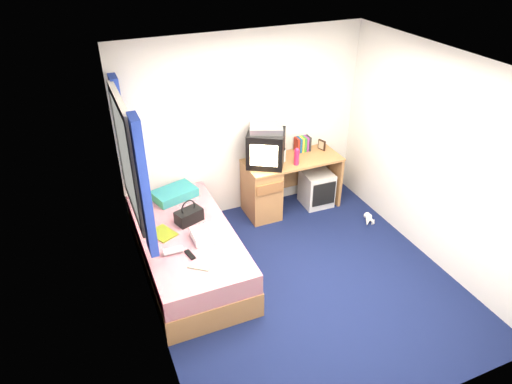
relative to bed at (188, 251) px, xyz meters
name	(u,v)px	position (x,y,z in m)	size (l,w,h in m)	color
ground	(302,281)	(1.10, -0.70, -0.27)	(3.40, 3.40, 0.00)	#0C1438
room_shell	(310,167)	(1.10, -0.70, 1.18)	(3.40, 3.40, 3.40)	white
bed	(188,251)	(0.00, 0.00, 0.00)	(1.01, 2.00, 0.54)	#AF7B49
pillow	(175,194)	(0.06, 0.74, 0.33)	(0.51, 0.32, 0.11)	#184F9D
desk	(273,185)	(1.39, 0.74, 0.14)	(1.30, 0.55, 0.75)	#AF7B49
storage_cube	(316,188)	(2.04, 0.67, -0.02)	(0.39, 0.39, 0.49)	silver
crt_tv	(266,148)	(1.28, 0.74, 0.71)	(0.61, 0.60, 0.45)	black
vcr	(266,129)	(1.29, 0.74, 0.98)	(0.41, 0.29, 0.08)	#A9A8AB
book_row	(303,144)	(1.91, 0.90, 0.58)	(0.20, 0.13, 0.20)	maroon
picture_frame	(322,145)	(2.17, 0.83, 0.55)	(0.02, 0.12, 0.14)	black
pink_water_bottle	(297,157)	(1.64, 0.57, 0.59)	(0.07, 0.07, 0.21)	#F2224F
aerosol_can	(284,156)	(1.53, 0.71, 0.56)	(0.05, 0.05, 0.17)	silver
handbag	(189,215)	(0.09, 0.17, 0.35)	(0.34, 0.26, 0.28)	black
towel	(207,235)	(0.17, -0.21, 0.32)	(0.31, 0.26, 0.10)	silver
magazine	(163,233)	(-0.25, 0.05, 0.28)	(0.21, 0.28, 0.01)	#BFDB18
water_bottle	(173,251)	(-0.23, -0.32, 0.31)	(0.07, 0.07, 0.20)	silver
colour_swatch_fan	(199,267)	(-0.05, -0.64, 0.28)	(0.22, 0.06, 0.01)	gold
remote_control	(190,255)	(-0.08, -0.42, 0.28)	(0.05, 0.16, 0.02)	black
window_assembly	(130,160)	(-0.45, 0.20, 1.15)	(0.11, 1.42, 1.40)	silver
white_heels	(369,220)	(2.46, -0.03, -0.23)	(0.22, 0.24, 0.09)	silver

